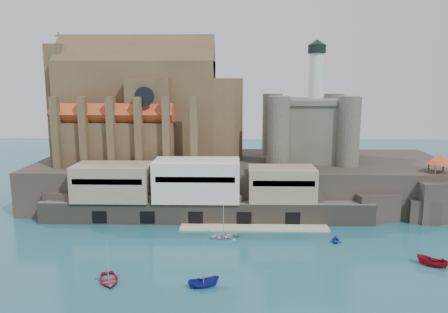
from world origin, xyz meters
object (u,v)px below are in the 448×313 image
Objects in this scene: boat_0 at (109,282)px; boat_2 at (204,287)px; church at (146,110)px; pavilion at (440,160)px; castle_keep at (308,126)px.

boat_0 reaches higher than boat_2.
church is 56.98m from boat_2.
boat_2 is (14.36, -1.43, 0.00)m from boat_0.
pavilion is (66.13, -15.85, -9.40)m from church.
pavilion reaches higher than boat_2.
pavilion is at bearing -13.48° from church.
pavilion is 1.12× the size of boat_0.
pavilion is 1.38× the size of boat_2.
boat_0 is 1.23× the size of boat_2.
church reaches higher than castle_keep.
boat_2 is (-48.50, -33.61, -12.73)m from pavilion.
boat_2 is (17.63, -49.46, -22.13)m from church.
castle_keep is at bearing 149.82° from pavilion.
pavilion is (25.92, -15.08, -5.59)m from castle_keep.
castle_keep is 62.71m from boat_0.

